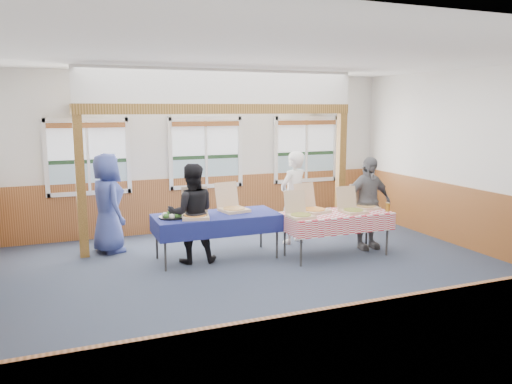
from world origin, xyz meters
TOP-DOWN VIEW (x-y plane):
  - floor at (0.00, 0.00)m, footprint 8.00×8.00m
  - ceiling at (0.00, 0.00)m, footprint 8.00×8.00m
  - wall_back at (0.00, 3.50)m, footprint 8.00×0.00m
  - wall_front at (0.00, -3.50)m, footprint 8.00×0.00m
  - wall_right at (4.00, 0.00)m, footprint 0.00×8.00m
  - wainscot_back at (0.00, 3.48)m, footprint 7.98×0.05m
  - wainscot_front at (0.00, -3.48)m, footprint 7.98×0.05m
  - wainscot_right at (3.98, 0.00)m, footprint 0.05×6.98m
  - window_left at (-2.30, 3.46)m, footprint 1.56×0.10m
  - window_mid at (0.00, 3.46)m, footprint 1.56×0.10m
  - window_right at (2.30, 3.46)m, footprint 1.56×0.10m
  - post_left at (-2.50, 2.30)m, footprint 0.15×0.15m
  - post_right at (2.50, 2.30)m, footprint 0.15×0.15m
  - cross_beam at (0.00, 2.30)m, footprint 5.15×0.18m
  - table_left at (-0.42, 1.37)m, footprint 2.23×1.41m
  - table_right at (1.52, 0.77)m, footprint 1.95×1.19m
  - pizza_box_a at (-0.81, 1.27)m, footprint 0.53×0.60m
  - pizza_box_b at (-0.08, 1.54)m, footprint 0.52×0.60m
  - pizza_box_c at (0.77, 0.68)m, footprint 0.38×0.46m
  - pizza_box_d at (1.16, 0.97)m, footprint 0.53×0.60m
  - pizza_box_e at (1.77, 0.70)m, footprint 0.38×0.47m
  - pizza_box_f at (2.17, 0.92)m, footprint 0.39×0.47m
  - veggie_tray at (-1.17, 1.37)m, footprint 0.42×0.42m
  - drink_glass at (2.37, 0.52)m, footprint 0.07×0.07m
  - woman_white at (1.20, 1.80)m, footprint 0.74×0.63m
  - woman_black at (-0.85, 1.35)m, footprint 0.89×0.75m
  - man_blue at (-2.07, 2.45)m, footprint 0.76×0.97m
  - person_grey at (2.27, 0.98)m, footprint 0.98×0.43m

SIDE VIEW (x-z plane):
  - floor at x=0.00m, z-range 0.00..0.00m
  - wainscot_back at x=0.00m, z-range 0.00..1.10m
  - wainscot_front at x=0.00m, z-range 0.00..1.10m
  - wainscot_right at x=3.98m, z-range 0.00..1.10m
  - table_right at x=1.52m, z-range 0.32..1.08m
  - table_left at x=-0.42m, z-range 0.33..1.08m
  - veggie_tray at x=-1.17m, z-range 0.74..0.84m
  - woman_black at x=-0.85m, z-range 0.00..1.63m
  - pizza_box_f at x=2.17m, z-range 0.62..1.03m
  - pizza_box_c at x=0.77m, z-range 0.62..1.03m
  - pizza_box_e at x=1.77m, z-range 0.61..1.03m
  - pizza_box_a at x=-0.81m, z-range 0.59..1.06m
  - pizza_box_d at x=1.16m, z-range 0.59..1.06m
  - pizza_box_b at x=-0.08m, z-range 0.59..1.06m
  - person_grey at x=2.27m, z-range 0.00..1.66m
  - drink_glass at x=2.37m, z-range 0.76..0.91m
  - woman_white at x=1.20m, z-range 0.00..1.73m
  - man_blue at x=-2.07m, z-range 0.00..1.74m
  - post_left at x=-2.50m, z-range 0.00..2.40m
  - post_right at x=2.50m, z-range 0.00..2.40m
  - wall_back at x=0.00m, z-range -2.40..5.60m
  - wall_front at x=0.00m, z-range -2.40..5.60m
  - wall_right at x=4.00m, z-range -2.40..5.60m
  - window_left at x=-2.30m, z-range 0.95..2.41m
  - window_mid at x=0.00m, z-range 0.95..2.41m
  - window_right at x=2.30m, z-range 0.95..2.41m
  - cross_beam at x=0.00m, z-range 2.40..2.58m
  - ceiling at x=0.00m, z-range 3.20..3.20m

